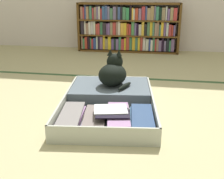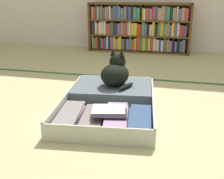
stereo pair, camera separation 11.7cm
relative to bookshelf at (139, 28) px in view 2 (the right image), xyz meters
name	(u,v)px [view 2 (the right image)]	position (x,y,z in m)	size (l,w,h in m)	color
ground_plane	(121,120)	(0.23, -2.25, -0.32)	(10.00, 10.00, 0.00)	tan
tatami_border	(141,79)	(0.23, -1.32, -0.32)	(4.80, 0.05, 0.00)	#32532D
bookshelf	(139,28)	(0.00, 0.00, 0.00)	(1.39, 0.26, 0.66)	#573817
open_suitcase	(110,101)	(0.12, -2.06, -0.27)	(0.72, 1.01, 0.11)	#B3B7A9
black_cat	(116,73)	(0.12, -1.88, -0.12)	(0.27, 0.29, 0.26)	black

